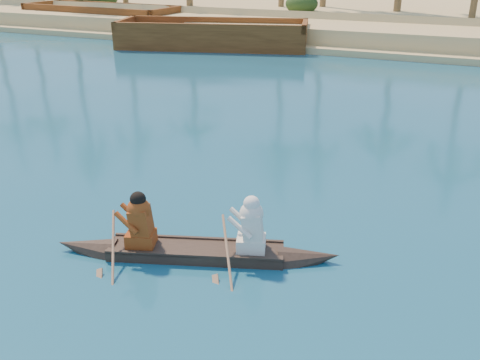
% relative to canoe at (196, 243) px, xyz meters
% --- Properties ---
extents(ground, '(160.00, 160.00, 0.00)m').
position_rel_canoe_xyz_m(ground, '(-0.69, 0.59, -0.29)').
color(ground, '#0D3F54').
rests_on(ground, ground).
extents(sandy_embankment, '(150.00, 51.00, 1.50)m').
position_rel_canoe_xyz_m(sandy_embankment, '(-0.69, 47.48, 0.23)').
color(sandy_embankment, tan).
rests_on(sandy_embankment, ground).
extents(shrub_cluster, '(100.00, 6.00, 2.40)m').
position_rel_canoe_xyz_m(shrub_cluster, '(-0.69, 32.09, 0.91)').
color(shrub_cluster, '#193212').
rests_on(shrub_cluster, ground).
extents(canoe, '(5.50, 2.45, 1.53)m').
position_rel_canoe_xyz_m(canoe, '(0.00, 0.00, 0.00)').
color(canoe, '#39281F').
rests_on(canoe, ground).
extents(barge_left, '(12.78, 4.97, 2.09)m').
position_rel_canoe_xyz_m(barge_left, '(-22.82, 27.47, 0.44)').
color(barge_left, brown).
rests_on(barge_left, ground).
extents(barge_mid, '(12.21, 6.80, 1.93)m').
position_rel_canoe_xyz_m(barge_mid, '(-10.72, 22.59, 0.38)').
color(barge_mid, brown).
rests_on(barge_mid, ground).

